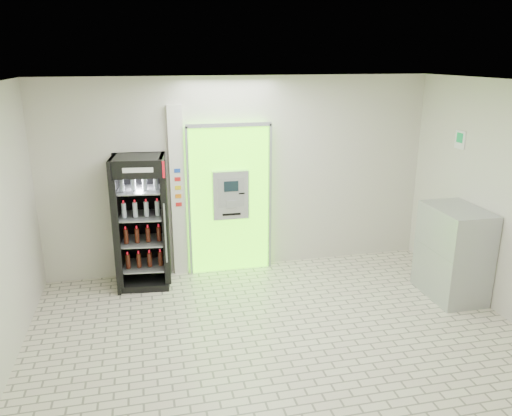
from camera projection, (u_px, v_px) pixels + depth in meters
name	position (u px, v px, depth m)	size (l,w,h in m)	color
ground	(284.00, 349.00, 5.81)	(6.00, 6.00, 0.00)	beige
room_shell	(287.00, 197.00, 5.27)	(6.00, 6.00, 6.00)	beige
atm_assembly	(230.00, 198.00, 7.67)	(1.30, 0.24, 2.33)	#5AF411
pillar	(178.00, 193.00, 7.50)	(0.22, 0.11, 2.60)	silver
beverage_cooler	(142.00, 224.00, 7.24)	(0.80, 0.74, 1.93)	black
steel_cabinet	(453.00, 253.00, 6.94)	(0.66, 0.98, 1.29)	#A2A4A9
exit_sign	(460.00, 140.00, 7.13)	(0.02, 0.22, 0.26)	white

